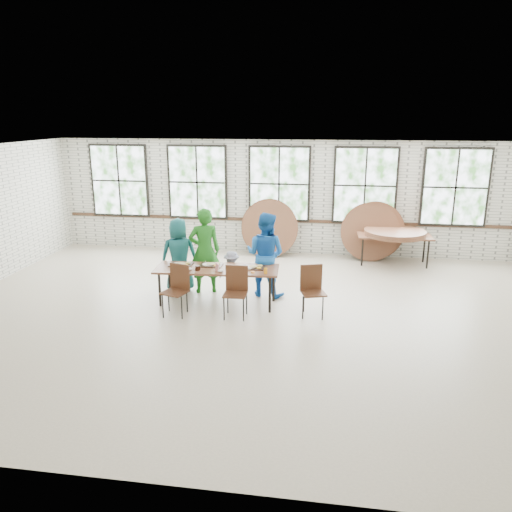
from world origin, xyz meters
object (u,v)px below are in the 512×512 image
(dining_table, at_px, (217,270))
(chair_near_right, at_px, (236,287))
(chair_near_left, at_px, (177,285))
(storage_table, at_px, (395,237))

(dining_table, bearing_deg, chair_near_right, -51.05)
(chair_near_left, relative_size, storage_table, 0.52)
(chair_near_left, bearing_deg, chair_near_right, 21.17)
(chair_near_right, bearing_deg, storage_table, 48.34)
(dining_table, distance_m, storage_table, 5.01)
(dining_table, xyz_separation_m, chair_near_left, (-0.62, -0.60, -0.13))
(chair_near_right, xyz_separation_m, storage_table, (3.26, 3.86, 0.13))
(dining_table, bearing_deg, storage_table, 38.27)
(chair_near_left, distance_m, chair_near_right, 1.10)
(chair_near_right, distance_m, storage_table, 5.05)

